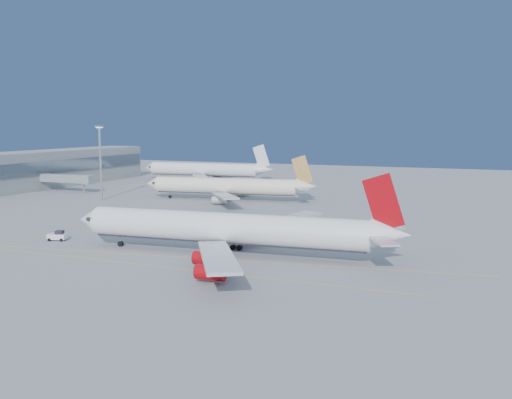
# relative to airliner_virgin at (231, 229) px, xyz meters

# --- Properties ---
(ground) EXTENTS (500.00, 500.00, 0.00)m
(ground) POSITION_rel_airliner_virgin_xyz_m (-9.18, 0.18, -5.23)
(ground) COLOR slate
(ground) RESTS_ON ground
(terminal) EXTENTS (18.40, 110.00, 15.00)m
(terminal) POSITION_rel_airliner_virgin_xyz_m (-124.11, 85.18, 2.28)
(terminal) COLOR gray
(terminal) RESTS_ON ground
(jet_bridge) EXTENTS (23.60, 3.60, 6.90)m
(jet_bridge) POSITION_rel_airliner_virgin_xyz_m (-102.29, 72.18, -0.05)
(jet_bridge) COLOR gray
(jet_bridge) RESTS_ON ground
(taxiway_lines) EXTENTS (118.86, 140.00, 0.02)m
(taxiway_lines) POSITION_rel_airliner_virgin_xyz_m (-23.89, 6.52, -5.22)
(taxiway_lines) COLOR #D5A20B
(taxiway_lines) RESTS_ON ground
(airliner_virgin) EXTENTS (70.31, 62.96, 17.34)m
(airliner_virgin) POSITION_rel_airliner_virgin_xyz_m (0.00, 0.00, 0.00)
(airliner_virgin) COLOR white
(airliner_virgin) RESTS_ON ground
(airliner_etihad) EXTENTS (60.88, 55.76, 15.91)m
(airliner_etihad) POSITION_rel_airliner_virgin_xyz_m (-35.52, 74.51, -0.39)
(airliner_etihad) COLOR beige
(airliner_etihad) RESTS_ON ground
(airliner_third) EXTENTS (63.83, 58.69, 17.11)m
(airliner_third) POSITION_rel_airliner_virgin_xyz_m (-73.75, 131.88, -0.05)
(airliner_third) COLOR white
(airliner_third) RESTS_ON ground
(pushback_tug) EXTENTS (4.49, 3.45, 2.28)m
(pushback_tug) POSITION_rel_airliner_virgin_xyz_m (-42.11, -2.25, -4.17)
(pushback_tug) COLOR white
(pushback_tug) RESTS_ON ground
(light_mast) EXTENTS (2.20, 2.20, 25.48)m
(light_mast) POSITION_rel_airliner_virgin_xyz_m (-76.67, 58.64, 9.81)
(light_mast) COLOR gray
(light_mast) RESTS_ON ground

